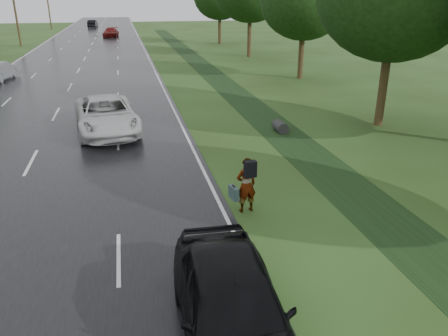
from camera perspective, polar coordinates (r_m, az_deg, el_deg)
name	(u,v)px	position (r m, az deg, el deg)	size (l,w,h in m)	color
road	(88,53)	(55.58, -17.40, 14.11)	(14.00, 180.00, 0.04)	black
edge_stripe_east	(145,51)	(55.50, -10.24, 14.75)	(0.12, 180.00, 0.01)	silver
edge_stripe_west	(26,55)	(56.47, -24.40, 13.34)	(0.12, 180.00, 0.01)	silver
center_line	(87,53)	(55.58, -17.40, 14.14)	(0.12, 180.00, 0.01)	silver
drainage_ditch	(237,95)	(30.40, 1.74, 9.52)	(2.20, 120.00, 0.56)	black
utility_pole_far	(14,5)	(66.40, -25.72, 18.63)	(1.60, 0.26, 10.00)	#3B2A18
utility_pole_distant	(48,2)	(95.99, -22.03, 19.49)	(1.60, 0.26, 10.00)	#3B2A18
pedestrian	(246,184)	(13.64, 2.86, -2.16)	(0.88, 0.69, 1.80)	#A5998C
white_pickup	(106,115)	(22.56, -15.12, 6.70)	(2.82, 6.13, 1.70)	silver
dark_sedan	(233,307)	(8.70, 1.17, -17.70)	(2.07, 5.16, 1.76)	black
far_car_red	(111,32)	(76.18, -14.57, 16.77)	(2.03, 4.99, 1.45)	#650E0B
far_car_dark	(93,24)	(99.73, -16.78, 17.59)	(1.62, 4.64, 1.53)	black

